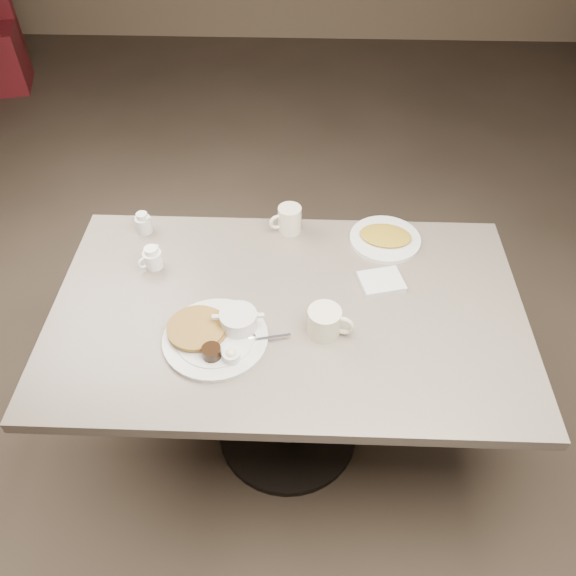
{
  "coord_description": "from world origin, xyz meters",
  "views": [
    {
      "loc": [
        0.04,
        -1.22,
        2.08
      ],
      "look_at": [
        0.0,
        0.02,
        0.82
      ],
      "focal_mm": 35.61,
      "sensor_mm": 36.0,
      "label": 1
    }
  ],
  "objects_px": {
    "diner_table": "(288,342)",
    "main_plate": "(217,333)",
    "creamer_right": "(143,223)",
    "hash_plate": "(385,238)",
    "coffee_mug_near": "(326,322)",
    "creamer_left": "(152,258)",
    "coffee_mug_far": "(289,219)"
  },
  "relations": [
    {
      "from": "diner_table",
      "to": "coffee_mug_near",
      "type": "height_order",
      "value": "coffee_mug_near"
    },
    {
      "from": "coffee_mug_near",
      "to": "creamer_right",
      "type": "distance_m",
      "value": 0.79
    },
    {
      "from": "main_plate",
      "to": "coffee_mug_far",
      "type": "bearing_deg",
      "value": 68.99
    },
    {
      "from": "coffee_mug_near",
      "to": "coffee_mug_far",
      "type": "height_order",
      "value": "coffee_mug_far"
    },
    {
      "from": "creamer_right",
      "to": "hash_plate",
      "type": "distance_m",
      "value": 0.87
    },
    {
      "from": "diner_table",
      "to": "creamer_left",
      "type": "bearing_deg",
      "value": 158.97
    },
    {
      "from": "creamer_left",
      "to": "creamer_right",
      "type": "distance_m",
      "value": 0.2
    },
    {
      "from": "creamer_right",
      "to": "main_plate",
      "type": "bearing_deg",
      "value": -56.34
    },
    {
      "from": "diner_table",
      "to": "main_plate",
      "type": "bearing_deg",
      "value": -148.12
    },
    {
      "from": "coffee_mug_far",
      "to": "creamer_right",
      "type": "distance_m",
      "value": 0.52
    },
    {
      "from": "coffee_mug_far",
      "to": "diner_table",
      "type": "bearing_deg",
      "value": -88.53
    },
    {
      "from": "coffee_mug_far",
      "to": "hash_plate",
      "type": "relative_size",
      "value": 0.45
    },
    {
      "from": "main_plate",
      "to": "hash_plate",
      "type": "distance_m",
      "value": 0.72
    },
    {
      "from": "hash_plate",
      "to": "diner_table",
      "type": "bearing_deg",
      "value": -134.74
    },
    {
      "from": "diner_table",
      "to": "coffee_mug_near",
      "type": "xyz_separation_m",
      "value": [
        0.12,
        -0.09,
        0.22
      ]
    },
    {
      "from": "diner_table",
      "to": "creamer_right",
      "type": "relative_size",
      "value": 18.75
    },
    {
      "from": "creamer_left",
      "to": "coffee_mug_far",
      "type": "bearing_deg",
      "value": 24.46
    },
    {
      "from": "creamer_right",
      "to": "hash_plate",
      "type": "xyz_separation_m",
      "value": [
        0.87,
        -0.02,
        -0.02
      ]
    },
    {
      "from": "diner_table",
      "to": "creamer_right",
      "type": "xyz_separation_m",
      "value": [
        -0.53,
        0.36,
        0.21
      ]
    },
    {
      "from": "coffee_mug_near",
      "to": "creamer_left",
      "type": "xyz_separation_m",
      "value": [
        -0.58,
        0.27,
        -0.01
      ]
    },
    {
      "from": "coffee_mug_near",
      "to": "creamer_right",
      "type": "height_order",
      "value": "coffee_mug_near"
    },
    {
      "from": "coffee_mug_near",
      "to": "main_plate",
      "type": "bearing_deg",
      "value": -173.91
    },
    {
      "from": "coffee_mug_far",
      "to": "creamer_right",
      "type": "height_order",
      "value": "coffee_mug_far"
    },
    {
      "from": "main_plate",
      "to": "hash_plate",
      "type": "xyz_separation_m",
      "value": [
        0.54,
        0.47,
        -0.01
      ]
    },
    {
      "from": "coffee_mug_near",
      "to": "creamer_left",
      "type": "height_order",
      "value": "coffee_mug_near"
    },
    {
      "from": "main_plate",
      "to": "hash_plate",
      "type": "relative_size",
      "value": 1.38
    },
    {
      "from": "coffee_mug_near",
      "to": "creamer_right",
      "type": "relative_size",
      "value": 1.92
    },
    {
      "from": "creamer_left",
      "to": "coffee_mug_near",
      "type": "bearing_deg",
      "value": -25.13
    },
    {
      "from": "creamer_right",
      "to": "hash_plate",
      "type": "height_order",
      "value": "creamer_right"
    },
    {
      "from": "coffee_mug_far",
      "to": "creamer_right",
      "type": "bearing_deg",
      "value": -177.46
    },
    {
      "from": "coffee_mug_near",
      "to": "hash_plate",
      "type": "relative_size",
      "value": 0.53
    },
    {
      "from": "coffee_mug_far",
      "to": "creamer_left",
      "type": "relative_size",
      "value": 1.48
    }
  ]
}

